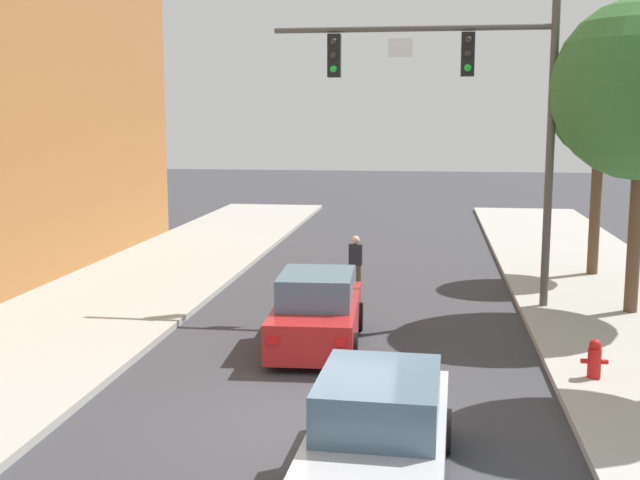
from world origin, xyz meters
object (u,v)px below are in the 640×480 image
Objects in this scene: pedestrian_crossing_road at (355,262)px; car_lead_red at (317,313)px; traffic_signal_mast at (470,95)px; street_tree_third at (601,111)px; car_following_silver at (379,437)px; fire_hydrant at (595,359)px.

car_lead_red is at bearing -94.00° from pedestrian_crossing_road.
street_tree_third is (3.97, 4.42, -0.36)m from traffic_signal_mast.
traffic_signal_mast reaches higher than car_lead_red.
pedestrian_crossing_road is 8.62m from street_tree_third.
street_tree_third reaches higher than car_lead_red.
traffic_signal_mast is 4.57× the size of pedestrian_crossing_road.
street_tree_third is (6.86, 3.25, 4.08)m from pedestrian_crossing_road.
fire_hydrant is at bearing 52.01° from car_following_silver.
pedestrian_crossing_road is (-2.89, 1.17, -4.45)m from traffic_signal_mast.
traffic_signal_mast reaches higher than fire_hydrant.
street_tree_third is at bearing 25.34° from pedestrian_crossing_road.
car_lead_red is 6.66m from car_following_silver.
car_following_silver is 11.46m from pedestrian_crossing_road.
pedestrian_crossing_road reaches higher than car_following_silver.
fire_hydrant is (5.33, -1.83, -0.22)m from car_lead_red.
traffic_signal_mast is 5.95m from street_tree_third.
car_following_silver reaches higher than fire_hydrant.
fire_hydrant is 11.15m from street_tree_third.
car_lead_red reaches higher than fire_hydrant.
car_lead_red is at bearing 161.05° from fire_hydrant.
pedestrian_crossing_road is (0.35, 4.95, 0.19)m from car_lead_red.
street_tree_third is at bearing 48.68° from car_lead_red.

